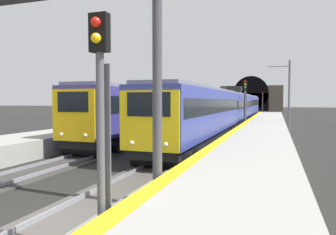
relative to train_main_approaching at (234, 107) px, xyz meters
The scene contains 12 objects.
ground_plane 35.11m from the train_main_approaching, behind, with size 320.00×320.00×0.00m, color black.
platform_right 35.30m from the train_main_approaching, behind, with size 112.00×3.93×1.06m, color #9E9B93.
platform_right_edge_strip 35.13m from the train_main_approaching, behind, with size 112.00×0.50×0.01m, color yellow.
track_main_line 35.10m from the train_main_approaching, behind, with size 160.00×2.63×0.21m.
train_main_approaching is the anchor object (origin of this frame).
train_adjacent_platform 9.30m from the train_main_approaching, 147.13° to the left, with size 39.20×2.81×4.24m.
railway_signal_near 36.11m from the train_main_approaching, behind, with size 0.39×0.38×4.89m.
railway_signal_mid 6.13m from the train_main_approaching, 162.25° to the right, with size 0.39×0.38×5.46m.
railway_signal_far 39.67m from the train_main_approaching, ahead, with size 0.39×0.38×5.27m.
overhead_signal_gantry 33.13m from the train_main_approaching, behind, with size 0.70×9.00×7.42m.
tunnel_portal 61.77m from the train_main_approaching, ahead, with size 2.56×18.98×10.82m.
catenary_mast_near 8.41m from the train_main_approaching, 130.21° to the right, with size 0.22×2.39×7.45m.
Camera 1 is at (-6.56, -5.13, 3.20)m, focal length 34.20 mm.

